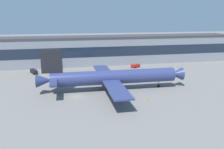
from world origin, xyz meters
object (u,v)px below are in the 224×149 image
Objects in this scene: catering_truck at (55,66)px; airliner at (112,77)px; pushback_tractor at (135,66)px; traffic_cone_1 at (148,99)px; traffic_cone_0 at (163,92)px; belt_loader at (34,71)px.

airliner is at bearing -60.25° from catering_truck.
pushback_tractor is 7.54× the size of traffic_cone_1.
catering_truck is 11.79× the size of traffic_cone_0.
catering_truck is at bearing 121.04° from traffic_cone_1.
airliner is at bearing -47.27° from belt_loader.
catering_truck is at bearing 119.75° from airliner.
pushback_tractor is at bearing 2.94° from belt_loader.
airliner is 16.95m from traffic_cone_1.
belt_loader is 11.12× the size of traffic_cone_0.
catering_truck is 58.72m from traffic_cone_0.
traffic_cone_1 reaches higher than traffic_cone_0.
airliner reaches higher than catering_truck.
belt_loader is 0.94× the size of catering_truck.
traffic_cone_0 is at bearing 39.11° from traffic_cone_1.
traffic_cone_1 is (-8.25, -6.71, 0.06)m from traffic_cone_0.
airliner is at bearing 158.87° from traffic_cone_0.
airliner is 75.98× the size of traffic_cone_1.
traffic_cone_0 is (-3.53, -43.01, -0.75)m from pushback_tractor.
traffic_cone_1 is (-11.78, -49.71, -0.69)m from pushback_tractor.
belt_loader reaches higher than traffic_cone_0.
airliner reaches higher than traffic_cone_0.
belt_loader is at bearing -159.09° from catering_truck.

